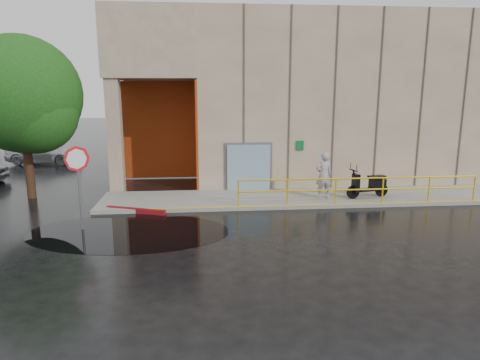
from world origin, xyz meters
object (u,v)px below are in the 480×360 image
Objects in this scene: car_c at (44,153)px; scooter at (369,178)px; stop_sign at (78,170)px; tree_near at (25,99)px; red_curb at (136,211)px; person at (324,175)px.

scooter is at bearing -115.54° from car_c.
tree_near is at bearing 111.73° from stop_sign.
scooter is 0.69× the size of stop_sign.
scooter is 0.80× the size of red_curb.
red_curb is (-7.45, -0.98, -1.01)m from person.
person is 18.24m from car_c.
car_c is 0.68× the size of tree_near.
scooter reaches higher than red_curb.
car_c is at bearing -43.63° from person.
person reaches higher than car_c.
scooter is 0.42× the size of car_c.
tree_near reaches higher than scooter.
stop_sign is 0.61× the size of car_c.
tree_near is at bearing 149.67° from red_curb.
stop_sign is (-10.80, -2.72, 1.03)m from scooter.
red_curb is 6.69m from tree_near.
stop_sign is 3.02m from red_curb.
tree_near is at bearing -15.51° from person.
tree_near is at bearing -155.94° from car_c.
car_c is (-14.72, 10.76, -0.44)m from person.
stop_sign is 14.81m from car_c.
red_curb is 13.83m from car_c.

